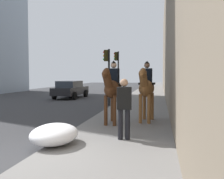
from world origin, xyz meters
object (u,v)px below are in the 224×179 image
Objects in this scene: pedestrian_greeting at (124,105)px; traffic_light_far_curb at (117,67)px; car_near_lane at (70,89)px; traffic_light_near_curb at (108,68)px; mounted_horse_far at (146,87)px; mounted_horse_near at (113,88)px.

traffic_light_far_curb is at bearing -0.78° from pedestrian_greeting.
traffic_light_near_curb is (-4.57, -4.06, 1.63)m from car_near_lane.
car_near_lane is 4.29m from traffic_light_far_curb.
pedestrian_greeting is 14.60m from traffic_light_far_curb.
traffic_light_far_curb is at bearing -75.79° from car_near_lane.
mounted_horse_far reaches higher than car_near_lane.
traffic_light_far_curb reaches higher than mounted_horse_far.
pedestrian_greeting is at bearing 22.51° from mounted_horse_near.
traffic_light_near_curb reaches higher than pedestrian_greeting.
mounted_horse_far is 6.65m from traffic_light_near_curb.
traffic_light_near_curb is at bearing -162.28° from mounted_horse_near.
pedestrian_greeting reaches higher than car_near_lane.
traffic_light_far_curb is at bearing -159.47° from mounted_horse_far.
car_near_lane is at bearing -141.49° from mounted_horse_far.
traffic_light_far_curb is (0.81, -3.79, 1.84)m from car_near_lane.
mounted_horse_near is 0.99× the size of mounted_horse_far.
car_near_lane is at bearing 41.60° from traffic_light_near_curb.
mounted_horse_near is 1.37× the size of pedestrian_greeting.
traffic_light_near_curb reaches higher than mounted_horse_near.
mounted_horse_near is at bearing -171.46° from traffic_light_far_curb.
mounted_horse_far is 12.57m from car_near_lane.
traffic_light_near_curb is at bearing -149.71° from mounted_horse_far.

